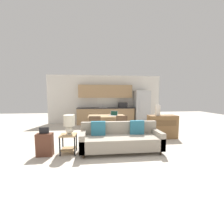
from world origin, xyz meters
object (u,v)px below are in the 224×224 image
at_px(vase, 158,110).
at_px(laptop, 113,115).
at_px(dining_table, 107,117).
at_px(side_table, 68,141).
at_px(credenza, 162,127).
at_px(refrigerator, 142,107).
at_px(suitcase, 45,144).
at_px(couch, 121,139).
at_px(dining_chair_near_left, 95,126).
at_px(dining_chair_near_right, 121,126).
at_px(table_lamp, 69,123).

distance_m(vase, laptop, 1.73).
height_order(dining_table, vase, vase).
xyz_separation_m(side_table, credenza, (3.17, 1.15, 0.08)).
bearing_deg(side_table, refrigerator, 51.32).
height_order(vase, laptop, vase).
distance_m(side_table, vase, 3.29).
bearing_deg(vase, side_table, -158.49).
xyz_separation_m(side_table, suitcase, (-0.58, -0.11, -0.04)).
distance_m(laptop, suitcase, 2.94).
distance_m(couch, side_table, 1.43).
distance_m(side_table, laptop, 2.47).
height_order(side_table, dining_chair_near_left, dining_chair_near_left).
height_order(dining_chair_near_left, suitcase, dining_chair_near_left).
height_order(side_table, laptop, laptop).
relative_size(dining_table, couch, 0.67).
distance_m(refrigerator, vase, 3.01).
height_order(refrigerator, couch, refrigerator).
height_order(refrigerator, vase, refrigerator).
bearing_deg(suitcase, dining_chair_near_right, 30.64).
distance_m(table_lamp, dining_chair_near_right, 2.05).
bearing_deg(suitcase, laptop, 45.28).
distance_m(credenza, dining_chair_near_left, 2.46).
bearing_deg(couch, side_table, -179.23).
relative_size(refrigerator, couch, 0.83).
xyz_separation_m(refrigerator, dining_table, (-2.15, -2.16, -0.24)).
bearing_deg(laptop, dining_chair_near_left, -101.61).
xyz_separation_m(refrigerator, dining_chair_near_left, (-2.63, -2.98, -0.44)).
relative_size(side_table, table_lamp, 0.98).
distance_m(dining_chair_near_left, dining_chair_near_right, 0.95).
bearing_deg(dining_chair_near_left, table_lamp, 62.83).
relative_size(dining_table, table_lamp, 2.81).
xyz_separation_m(dining_table, table_lamp, (-1.16, -2.01, 0.14)).
xyz_separation_m(couch, laptop, (0.04, 1.92, 0.46)).
bearing_deg(suitcase, credenza, 18.57).
bearing_deg(dining_chair_near_left, dining_table, -117.23).
bearing_deg(credenza, refrigerator, 86.88).
bearing_deg(side_table, laptop, 53.04).
bearing_deg(dining_chair_near_left, couch, 124.05).
bearing_deg(vase, table_lamp, -158.44).
bearing_deg(refrigerator, credenza, -93.12).
bearing_deg(dining_chair_near_left, laptop, -132.05).
height_order(side_table, suitcase, suitcase).
distance_m(credenza, laptop, 1.93).
relative_size(refrigerator, table_lamp, 3.48).
distance_m(refrigerator, table_lamp, 5.31).
xyz_separation_m(credenza, vase, (-0.18, 0.03, 0.61)).
bearing_deg(dining_chair_near_right, vase, -176.63).
height_order(table_lamp, credenza, table_lamp).
distance_m(side_table, dining_chair_near_right, 2.06).
distance_m(credenza, dining_chair_near_right, 1.52).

